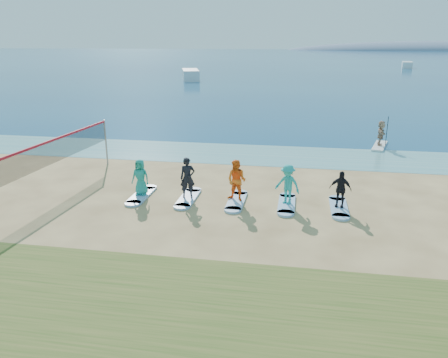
% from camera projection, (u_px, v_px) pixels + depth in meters
% --- Properties ---
extents(ground, '(600.00, 600.00, 0.00)m').
position_uv_depth(ground, '(203.00, 221.00, 16.80)').
color(ground, tan).
rests_on(ground, ground).
extents(shallow_water, '(600.00, 600.00, 0.00)m').
position_uv_depth(shallow_water, '(240.00, 154.00, 26.64)').
color(shallow_water, teal).
rests_on(shallow_water, ground).
extents(ocean, '(600.00, 600.00, 0.00)m').
position_uv_depth(ocean, '(294.00, 58.00, 166.89)').
color(ocean, navy).
rests_on(ocean, ground).
extents(island_ridge, '(220.00, 56.00, 18.00)m').
position_uv_depth(island_ridge, '(446.00, 50.00, 282.67)').
color(island_ridge, slate).
rests_on(island_ridge, ground).
extents(volleyball_net, '(0.55, 9.08, 2.50)m').
position_uv_depth(volleyball_net, '(58.00, 150.00, 19.72)').
color(volleyball_net, gray).
rests_on(volleyball_net, ground).
extents(paddleboard, '(1.45, 3.08, 0.12)m').
position_uv_depth(paddleboard, '(380.00, 146.00, 28.40)').
color(paddleboard, silver).
rests_on(paddleboard, ground).
extents(paddleboarder, '(0.64, 1.52, 1.59)m').
position_uv_depth(paddleboarder, '(381.00, 133.00, 28.14)').
color(paddleboarder, tan).
rests_on(paddleboarder, paddleboard).
extents(boat_offshore_a, '(4.91, 8.73, 1.72)m').
position_uv_depth(boat_offshore_a, '(191.00, 80.00, 75.68)').
color(boat_offshore_a, silver).
rests_on(boat_offshore_a, ground).
extents(boat_offshore_b, '(3.41, 6.96, 1.49)m').
position_uv_depth(boat_offshore_b, '(407.00, 68.00, 106.96)').
color(boat_offshore_b, silver).
rests_on(boat_offshore_b, ground).
extents(surfboard_0, '(0.70, 2.20, 0.09)m').
position_uv_depth(surfboard_0, '(142.00, 195.00, 19.46)').
color(surfboard_0, '#8BB0D8').
rests_on(surfboard_0, ground).
extents(student_0, '(0.81, 0.55, 1.60)m').
position_uv_depth(student_0, '(140.00, 177.00, 19.20)').
color(student_0, teal).
rests_on(student_0, surfboard_0).
extents(surfboard_1, '(0.70, 2.20, 0.09)m').
position_uv_depth(surfboard_1, '(188.00, 198.00, 19.11)').
color(surfboard_1, '#8BB0D8').
rests_on(surfboard_1, ground).
extents(student_1, '(0.75, 0.62, 1.77)m').
position_uv_depth(student_1, '(188.00, 178.00, 18.82)').
color(student_1, black).
rests_on(student_1, surfboard_1).
extents(surfboard_2, '(0.70, 2.20, 0.09)m').
position_uv_depth(surfboard_2, '(236.00, 201.00, 18.76)').
color(surfboard_2, '#8BB0D8').
rests_on(surfboard_2, ground).
extents(student_2, '(1.02, 0.90, 1.77)m').
position_uv_depth(student_2, '(237.00, 180.00, 18.47)').
color(student_2, orange).
rests_on(student_2, surfboard_2).
extents(surfboard_3, '(0.70, 2.20, 0.09)m').
position_uv_depth(surfboard_3, '(287.00, 204.00, 18.41)').
color(surfboard_3, '#8BB0D8').
rests_on(surfboard_3, ground).
extents(student_3, '(1.25, 1.02, 1.69)m').
position_uv_depth(student_3, '(288.00, 184.00, 18.13)').
color(student_3, teal).
rests_on(student_3, surfboard_3).
extents(surfboard_4, '(0.70, 2.20, 0.09)m').
position_uv_depth(surfboard_4, '(339.00, 207.00, 18.05)').
color(surfboard_4, '#8BB0D8').
rests_on(surfboard_4, ground).
extents(student_4, '(0.95, 0.57, 1.52)m').
position_uv_depth(student_4, '(340.00, 189.00, 17.81)').
color(student_4, black).
rests_on(student_4, surfboard_4).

